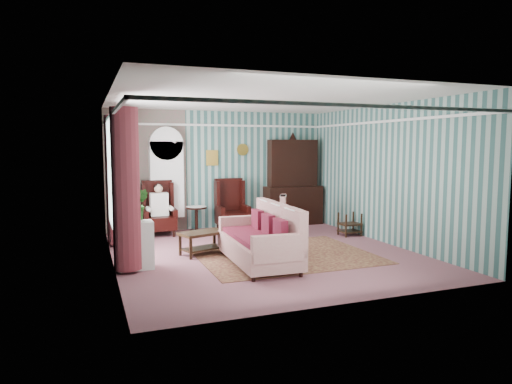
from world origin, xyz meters
name	(u,v)px	position (x,y,z in m)	size (l,w,h in m)	color
floor	(264,253)	(0.00, 0.00, 0.00)	(6.00, 6.00, 0.00)	#915459
room_shell	(230,148)	(-0.62, 0.18, 2.01)	(5.53, 6.02, 2.91)	#34605B
bookcase	(167,185)	(-1.35, 2.84, 1.12)	(0.80, 0.28, 2.24)	silver
dresser_hutch	(293,179)	(1.90, 2.72, 1.18)	(1.50, 0.56, 2.36)	black
wingback_left	(159,208)	(-1.60, 2.45, 0.62)	(0.76, 0.80, 1.25)	black
wingback_right	(232,205)	(0.15, 2.45, 0.62)	(0.76, 0.80, 1.25)	black
seated_woman	(159,210)	(-1.60, 2.45, 0.59)	(0.44, 0.40, 1.18)	white
round_side_table	(196,219)	(-0.70, 2.60, 0.30)	(0.50, 0.50, 0.60)	black
nest_table	(350,224)	(2.47, 0.90, 0.27)	(0.45, 0.38, 0.54)	black
plant_stand	(136,245)	(-2.40, -0.30, 0.40)	(0.55, 0.35, 0.80)	silver
rug	(284,255)	(0.30, -0.30, 0.01)	(3.20, 2.60, 0.01)	#49181E
sofa	(258,236)	(-0.40, -0.75, 0.50)	(2.11, 1.09, 1.01)	beige
floral_armchair	(270,217)	(0.70, 1.39, 0.44)	(0.78, 0.76, 0.89)	beige
coffee_table	(203,243)	(-1.11, 0.30, 0.22)	(0.87, 0.48, 0.44)	black
potted_plant_a	(134,210)	(-2.42, -0.39, 1.00)	(0.36, 0.31, 0.40)	#244916
potted_plant_b	(139,205)	(-2.32, -0.17, 1.06)	(0.29, 0.23, 0.53)	#1E561B
potted_plant_c	(127,210)	(-2.52, -0.22, 0.99)	(0.21, 0.21, 0.37)	#1A4F18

